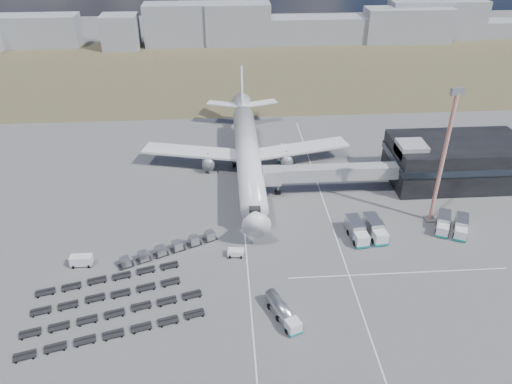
{
  "coord_description": "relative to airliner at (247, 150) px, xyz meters",
  "views": [
    {
      "loc": [
        -5.28,
        -74.9,
        59.03
      ],
      "look_at": [
        0.9,
        15.15,
        4.0
      ],
      "focal_mm": 35.0,
      "sensor_mm": 36.0,
      "label": 1
    }
  ],
  "objects": [
    {
      "name": "lane_markings",
      "position": [
        9.77,
        -29.38,
        -5.29
      ],
      "size": [
        47.12,
        110.0,
        0.01
      ],
      "color": "silver",
      "rests_on": "ground"
    },
    {
      "name": "airliner",
      "position": [
        0.0,
        0.0,
        0.0
      ],
      "size": [
        51.59,
        64.53,
        17.62
      ],
      "color": "white",
      "rests_on": "ground"
    },
    {
      "name": "uld_row",
      "position": [
        -16.52,
        -31.67,
        -4.23
      ],
      "size": [
        18.34,
        9.68,
        1.77
      ],
      "rotation": [
        0.0,
        0.0,
        0.43
      ],
      "color": "black",
      "rests_on": "ground"
    },
    {
      "name": "terminal",
      "position": [
        47.77,
        -8.41,
        -0.04
      ],
      "size": [
        30.4,
        16.4,
        11.0
      ],
      "color": "black",
      "rests_on": "ground"
    },
    {
      "name": "service_trucks_far",
      "position": [
        39.48,
        -28.43,
        -3.78
      ],
      "size": [
        8.13,
        8.68,
        2.78
      ],
      "rotation": [
        0.0,
        0.0,
        -0.43
      ],
      "color": "white",
      "rests_on": "ground"
    },
    {
      "name": "utility_van",
      "position": [
        -32.18,
        -34.27,
        -4.23
      ],
      "size": [
        3.93,
        1.8,
        2.12
      ],
      "primitive_type": "cube",
      "rotation": [
        0.0,
        0.0,
        0.01
      ],
      "color": "white",
      "rests_on": "ground"
    },
    {
      "name": "floodlight_mast",
      "position": [
        36.73,
        -24.28,
        9.05
      ],
      "size": [
        2.73,
        2.21,
        28.61
      ],
      "rotation": [
        0.0,
        0.0,
        0.18
      ],
      "color": "red",
      "rests_on": "ground"
    },
    {
      "name": "ground",
      "position": [
        0.0,
        -32.38,
        -5.29
      ],
      "size": [
        420.0,
        420.0,
        0.0
      ],
      "primitive_type": "plane",
      "color": "#565659",
      "rests_on": "ground"
    },
    {
      "name": "service_trucks_near",
      "position": [
        21.78,
        -29.13,
        -3.61
      ],
      "size": [
        7.24,
        8.36,
        3.1
      ],
      "rotation": [
        0.0,
        0.0,
        0.11
      ],
      "color": "white",
      "rests_on": "ground"
    },
    {
      "name": "jet_bridge",
      "position": [
        15.9,
        -11.95,
        -0.24
      ],
      "size": [
        30.3,
        3.8,
        7.05
      ],
      "color": "#939399",
      "rests_on": "ground"
    },
    {
      "name": "catering_truck",
      "position": [
        9.31,
        5.27,
        -3.94
      ],
      "size": [
        3.69,
        6.15,
        2.64
      ],
      "rotation": [
        0.0,
        0.0,
        -0.25
      ],
      "color": "white",
      "rests_on": "ground"
    },
    {
      "name": "fuel_tanker",
      "position": [
        2.96,
        -49.87,
        -3.88
      ],
      "size": [
        5.38,
        8.93,
        2.83
      ],
      "rotation": [
        0.0,
        0.0,
        0.39
      ],
      "color": "white",
      "rests_on": "ground"
    },
    {
      "name": "grass_strip",
      "position": [
        0.0,
        77.62,
        -5.29
      ],
      "size": [
        420.0,
        90.0,
        0.01
      ],
      "primitive_type": "cube",
      "color": "brown",
      "rests_on": "ground"
    },
    {
      "name": "baggage_dollies",
      "position": [
        -25.22,
        -45.45,
        -4.91
      ],
      "size": [
        30.68,
        21.86,
        0.77
      ],
      "rotation": [
        0.0,
        0.0,
        0.27
      ],
      "color": "black",
      "rests_on": "ground"
    },
    {
      "name": "pushback_tug",
      "position": [
        -4.0,
        -33.42,
        -4.6
      ],
      "size": [
        3.21,
        2.09,
        1.39
      ],
      "primitive_type": "cube",
      "rotation": [
        0.0,
        0.0,
        -0.14
      ],
      "color": "white",
      "rests_on": "ground"
    },
    {
      "name": "skyline",
      "position": [
        -3.89,
        117.31,
        1.73
      ],
      "size": [
        302.77,
        26.22,
        17.42
      ],
      "color": "#8E919B",
      "rests_on": "ground"
    }
  ]
}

